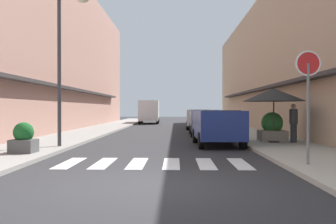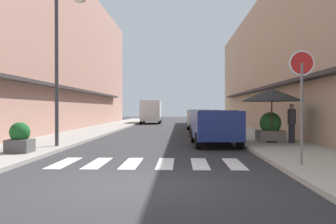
# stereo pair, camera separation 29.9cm
# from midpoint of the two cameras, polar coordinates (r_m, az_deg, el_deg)

# --- Properties ---
(ground_plane) EXTENTS (94.84, 94.84, 0.00)m
(ground_plane) POSITION_cam_midpoint_polar(r_m,az_deg,el_deg) (24.73, 0.20, -3.05)
(ground_plane) COLOR #2B2B2D
(sidewalk_left) EXTENTS (2.96, 60.35, 0.12)m
(sidewalk_left) POSITION_cam_midpoint_polar(r_m,az_deg,el_deg) (25.34, -10.82, -2.84)
(sidewalk_left) COLOR gray
(sidewalk_left) RESTS_ON ground_plane
(sidewalk_right) EXTENTS (2.96, 60.35, 0.12)m
(sidewalk_right) POSITION_cam_midpoint_polar(r_m,az_deg,el_deg) (25.05, 11.35, -2.88)
(sidewalk_right) COLOR #ADA899
(sidewalk_right) RESTS_ON ground_plane
(building_row_left) EXTENTS (5.50, 40.80, 11.03)m
(building_row_left) POSITION_cam_midpoint_polar(r_m,az_deg,el_deg) (27.83, -18.42, 8.70)
(building_row_left) COLOR #A87A6B
(building_row_left) RESTS_ON ground_plane
(building_row_right) EXTENTS (5.50, 40.80, 9.22)m
(building_row_right) POSITION_cam_midpoint_polar(r_m,az_deg,el_deg) (27.24, 19.31, 6.95)
(building_row_right) COLOR tan
(building_row_right) RESTS_ON ground_plane
(crosswalk) EXTENTS (5.20, 2.20, 0.01)m
(crosswalk) POSITION_cam_midpoint_polar(r_m,az_deg,el_deg) (10.55, -2.16, -7.81)
(crosswalk) COLOR silver
(crosswalk) RESTS_ON ground_plane
(parked_car_near) EXTENTS (1.92, 4.00, 1.47)m
(parked_car_near) POSITION_cam_midpoint_polar(r_m,az_deg,el_deg) (15.60, 7.69, -1.75)
(parked_car_near) COLOR navy
(parked_car_near) RESTS_ON ground_plane
(parked_car_mid) EXTENTS (1.85, 4.21, 1.47)m
(parked_car_mid) POSITION_cam_midpoint_polar(r_m,az_deg,el_deg) (21.42, 6.12, -1.14)
(parked_car_mid) COLOR #4C5156
(parked_car_mid) RESTS_ON ground_plane
(parked_car_far) EXTENTS (1.93, 4.37, 1.47)m
(parked_car_far) POSITION_cam_midpoint_polar(r_m,az_deg,el_deg) (28.27, 5.10, -0.74)
(parked_car_far) COLOR silver
(parked_car_far) RESTS_ON ground_plane
(delivery_van) EXTENTS (2.09, 5.44, 2.37)m
(delivery_van) POSITION_cam_midpoint_polar(r_m,az_deg,el_deg) (38.99, -2.34, 0.31)
(delivery_van) COLOR silver
(delivery_van) RESTS_ON ground_plane
(round_street_sign) EXTENTS (0.65, 0.07, 2.88)m
(round_street_sign) POSITION_cam_midpoint_polar(r_m,az_deg,el_deg) (10.11, 20.47, 5.00)
(round_street_sign) COLOR slate
(round_street_sign) RESTS_ON sidewalk_right
(street_lamp) EXTENTS (1.19, 0.28, 5.75)m
(street_lamp) POSITION_cam_midpoint_polar(r_m,az_deg,el_deg) (14.85, -15.36, 8.51)
(street_lamp) COLOR #38383D
(street_lamp) RESTS_ON sidewalk_left
(cafe_umbrella) EXTENTS (2.59, 2.59, 2.28)m
(cafe_umbrella) POSITION_cam_midpoint_polar(r_m,az_deg,el_deg) (16.34, 16.00, 2.52)
(cafe_umbrella) COLOR #262626
(cafe_umbrella) RESTS_ON sidewalk_right
(planter_corner) EXTENTS (0.74, 0.74, 0.98)m
(planter_corner) POSITION_cam_midpoint_polar(r_m,az_deg,el_deg) (12.97, -20.98, -3.78)
(planter_corner) COLOR #4C4C4C
(planter_corner) RESTS_ON sidewalk_left
(planter_midblock) EXTENTS (1.10, 1.10, 1.26)m
(planter_midblock) POSITION_cam_midpoint_polar(r_m,az_deg,el_deg) (16.86, 15.78, -2.40)
(planter_midblock) COLOR gray
(planter_midblock) RESTS_ON sidewalk_right
(pedestrian_walking_near) EXTENTS (0.34, 0.34, 1.61)m
(pedestrian_walking_near) POSITION_cam_midpoint_polar(r_m,az_deg,el_deg) (16.39, 18.78, -1.51)
(pedestrian_walking_near) COLOR #282B33
(pedestrian_walking_near) RESTS_ON sidewalk_right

